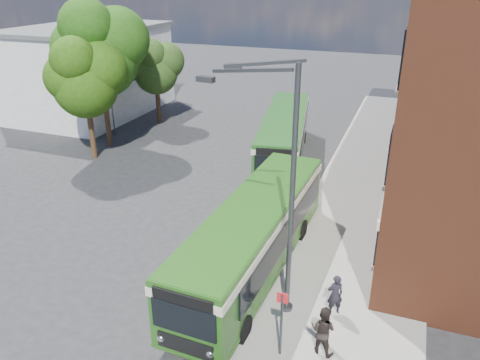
% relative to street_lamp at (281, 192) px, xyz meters
% --- Properties ---
extents(ground, '(120.00, 120.00, 0.00)m').
position_rel_street_lamp_xyz_m(ground, '(-4.84, 2.00, -4.79)').
color(ground, '#272729').
rests_on(ground, ground).
extents(pavement, '(6.00, 48.00, 0.15)m').
position_rel_street_lamp_xyz_m(pavement, '(2.16, 10.00, -4.72)').
color(pavement, '#99968B').
rests_on(pavement, ground).
extents(kerb_line, '(0.12, 48.00, 0.01)m').
position_rel_street_lamp_xyz_m(kerb_line, '(-0.89, 10.00, -4.79)').
color(kerb_line, beige).
rests_on(kerb_line, ground).
extents(white_building, '(9.40, 13.40, 7.30)m').
position_rel_street_lamp_xyz_m(white_building, '(-22.84, 20.00, -1.13)').
color(white_building, silver).
rests_on(white_building, ground).
extents(flagpole, '(0.95, 0.10, 9.00)m').
position_rel_street_lamp_xyz_m(flagpole, '(-17.29, 15.00, 0.15)').
color(flagpole, '#35383A').
rests_on(flagpole, ground).
extents(street_lamp, '(2.96, 2.38, 9.00)m').
position_rel_street_lamp_xyz_m(street_lamp, '(0.00, 0.00, 0.00)').
color(street_lamp, '#35383A').
rests_on(street_lamp, ground).
extents(bus_stop_sign, '(0.35, 0.08, 2.52)m').
position_rel_street_lamp_xyz_m(bus_stop_sign, '(0.76, -2.20, -3.28)').
color(bus_stop_sign, '#35383A').
rests_on(bus_stop_sign, ground).
extents(bus_front, '(2.97, 11.98, 3.02)m').
position_rel_street_lamp_xyz_m(bus_front, '(-1.64, 2.14, -2.96)').
color(bus_front, '#265918').
rests_on(bus_front, ground).
extents(bus_rear, '(4.80, 12.56, 3.02)m').
position_rel_street_lamp_xyz_m(bus_rear, '(-4.00, 14.88, -2.96)').
color(bus_rear, '#25591F').
rests_on(bus_rear, ground).
extents(pedestrian_a, '(0.69, 0.62, 1.59)m').
position_rel_street_lamp_xyz_m(pedestrian_a, '(2.00, 0.39, -3.84)').
color(pedestrian_a, black).
rests_on(pedestrian_a, pavement).
extents(pedestrian_b, '(0.96, 0.82, 1.73)m').
position_rel_street_lamp_xyz_m(pedestrian_b, '(1.98, -1.62, -3.78)').
color(pedestrian_b, black).
rests_on(pedestrian_b, pavement).
extents(tree_left, '(4.73, 4.50, 7.99)m').
position_rel_street_lamp_xyz_m(tree_left, '(-15.82, 10.51, 0.63)').
color(tree_left, '#332012').
rests_on(tree_left, ground).
extents(tree_mid, '(5.94, 5.65, 10.03)m').
position_rel_street_lamp_xyz_m(tree_mid, '(-16.32, 12.95, 2.02)').
color(tree_mid, '#332012').
rests_on(tree_mid, ground).
extents(tree_right, '(4.05, 3.85, 6.84)m').
position_rel_street_lamp_xyz_m(tree_right, '(-15.76, 19.06, -0.15)').
color(tree_right, '#332012').
rests_on(tree_right, ground).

